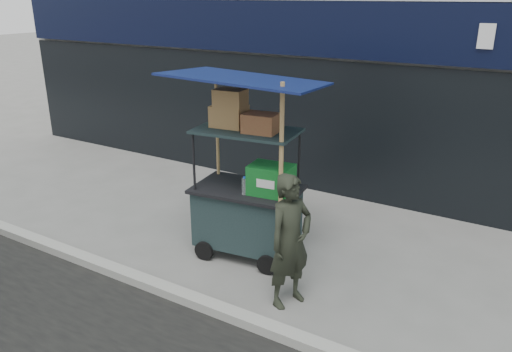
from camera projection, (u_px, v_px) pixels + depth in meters
The scene contains 4 objects.
ground at pixel (207, 298), 6.05m from camera, with size 80.00×80.00×0.00m, color slate.
curb at pixel (197, 302), 5.87m from camera, with size 80.00×0.18×0.12m, color #989990.
vendor_cart at pixel (248, 195), 6.77m from camera, with size 2.06×1.57×2.57m.
vendor_man at pixel (290, 241), 5.70m from camera, with size 0.59×0.39×1.62m, color black.
Camera 1 is at (3.18, -4.12, 3.47)m, focal length 35.00 mm.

